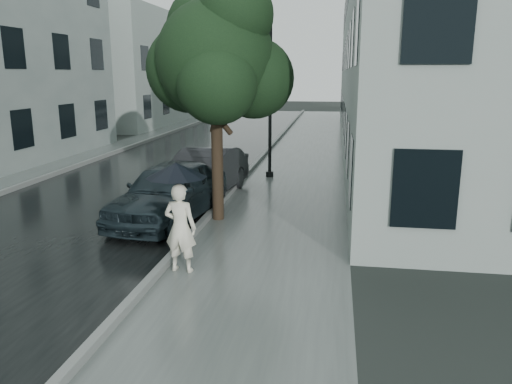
% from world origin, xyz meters
% --- Properties ---
extents(ground, '(120.00, 120.00, 0.00)m').
position_xyz_m(ground, '(0.00, 0.00, 0.00)').
color(ground, black).
rests_on(ground, ground).
extents(sidewalk, '(3.50, 60.00, 0.01)m').
position_xyz_m(sidewalk, '(0.25, 12.00, 0.00)').
color(sidewalk, slate).
rests_on(sidewalk, ground).
extents(kerb_near, '(0.15, 60.00, 0.15)m').
position_xyz_m(kerb_near, '(-1.57, 12.00, 0.07)').
color(kerb_near, slate).
rests_on(kerb_near, ground).
extents(asphalt_road, '(6.85, 60.00, 0.00)m').
position_xyz_m(asphalt_road, '(-5.08, 12.00, 0.00)').
color(asphalt_road, black).
rests_on(asphalt_road, ground).
extents(kerb_far, '(0.15, 60.00, 0.15)m').
position_xyz_m(kerb_far, '(-8.57, 12.00, 0.07)').
color(kerb_far, slate).
rests_on(kerb_far, ground).
extents(sidewalk_far, '(1.70, 60.00, 0.01)m').
position_xyz_m(sidewalk_far, '(-9.50, 12.00, 0.00)').
color(sidewalk_far, '#4C5451').
rests_on(sidewalk_far, ground).
extents(building_near, '(7.02, 36.00, 9.00)m').
position_xyz_m(building_near, '(5.47, 19.50, 4.50)').
color(building_near, gray).
rests_on(building_near, ground).
extents(building_far_b, '(7.02, 18.00, 8.00)m').
position_xyz_m(building_far_b, '(-13.77, 30.00, 4.00)').
color(building_far_b, gray).
rests_on(building_far_b, ground).
extents(pedestrian, '(0.67, 0.47, 1.71)m').
position_xyz_m(pedestrian, '(-1.20, 0.71, 0.86)').
color(pedestrian, silver).
rests_on(pedestrian, sidewalk).
extents(umbrella, '(1.17, 1.17, 1.22)m').
position_xyz_m(umbrella, '(-1.24, 0.73, 1.97)').
color(umbrella, black).
rests_on(umbrella, ground).
extents(street_tree, '(3.77, 3.43, 5.90)m').
position_xyz_m(street_tree, '(-1.31, 4.35, 4.06)').
color(street_tree, '#332619').
rests_on(street_tree, ground).
extents(lamp_post, '(0.82, 0.46, 5.56)m').
position_xyz_m(lamp_post, '(-0.84, 9.86, 3.17)').
color(lamp_post, black).
rests_on(lamp_post, ground).
extents(car_near, '(2.41, 4.66, 1.52)m').
position_xyz_m(car_near, '(-2.50, 3.93, 0.76)').
color(car_near, black).
rests_on(car_near, ground).
extents(car_far, '(2.04, 4.54, 1.45)m').
position_xyz_m(car_far, '(-2.30, 6.62, 0.73)').
color(car_far, '#222427').
rests_on(car_far, ground).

